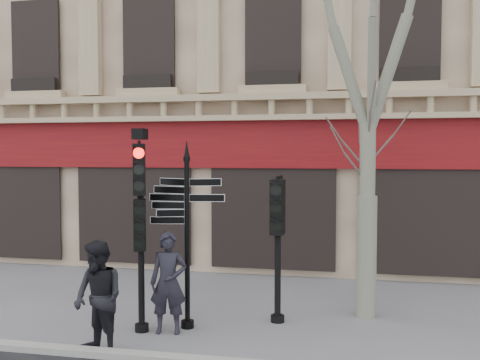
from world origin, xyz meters
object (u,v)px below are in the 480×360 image
object	(u,v)px
pedestrian_b	(98,298)
traffic_signal_secondary	(278,223)
fingerpost	(187,202)
traffic_signal_main	(141,204)
pedestrian_a	(168,283)

from	to	relation	value
pedestrian_b	traffic_signal_secondary	bearing A→B (deg)	68.72
pedestrian_b	fingerpost	bearing A→B (deg)	85.08
traffic_signal_main	pedestrian_b	xyz separation A→B (m)	(-0.26, -1.23, -1.46)
fingerpost	traffic_signal_secondary	size ratio (longest dim) A/B	1.27
traffic_signal_main	traffic_signal_secondary	xyz separation A→B (m)	(2.44, 1.07, -0.43)
traffic_signal_main	pedestrian_b	bearing A→B (deg)	-122.10
pedestrian_a	pedestrian_b	world-z (taller)	pedestrian_b
fingerpost	pedestrian_b	distance (m)	2.42
fingerpost	pedestrian_b	size ratio (longest dim) A/B	1.89
traffic_signal_main	pedestrian_a	bearing A→B (deg)	-17.20
fingerpost	traffic_signal_main	size ratio (longest dim) A/B	0.95
traffic_signal_main	pedestrian_a	world-z (taller)	traffic_signal_main
pedestrian_a	pedestrian_b	bearing A→B (deg)	-131.18
traffic_signal_secondary	pedestrian_b	distance (m)	3.70
pedestrian_a	fingerpost	bearing A→B (deg)	44.19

